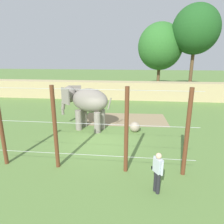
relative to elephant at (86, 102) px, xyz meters
The scene contains 9 objects.
ground_plane 3.29m from the elephant, 58.23° to the right, with size 120.00×120.00×0.00m, color #5B7F3D.
dirt_patch 4.11m from the elephant, 42.53° to the left, with size 6.68×3.41×0.01m, color #937F5B.
embankment_wall 10.47m from the elephant, 82.37° to the left, with size 36.00×1.80×2.05m, color tan.
elephant is the anchor object (origin of this frame).
enrichment_ball 3.81m from the elephant, ahead, with size 0.70×0.70×0.70m, color gray.
cable_fence 5.34m from the elephant, 74.82° to the right, with size 9.37×0.19×3.90m.
zookeeper 7.86m from the elephant, 56.76° to the right, with size 0.42×0.53×1.67m.
tree_far_left 18.77m from the elephant, 68.14° to the left, with size 6.21×6.21×9.48m.
tree_left_of_centre 19.72m from the elephant, 54.33° to the left, with size 5.93×5.93×11.32m.
Camera 1 is at (1.90, -11.05, 5.15)m, focal length 32.13 mm.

